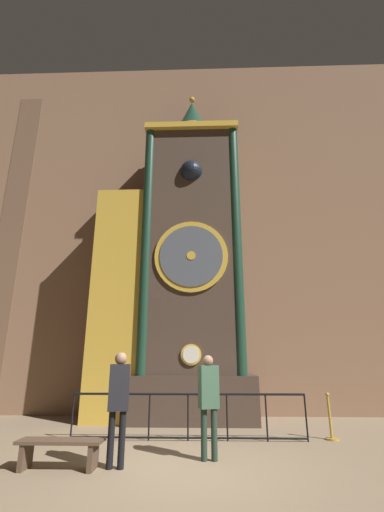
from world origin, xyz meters
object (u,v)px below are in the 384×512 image
object	(u,v)px
clock_tower	(176,266)
visitor_near	(119,396)
visitor_bench	(60,448)
visitor_far	(209,396)
stanchion_post	(330,424)

from	to	relation	value
clock_tower	visitor_near	size ratio (longest dim) A/B	6.07
clock_tower	visitor_bench	world-z (taller)	clock_tower
visitor_far	visitor_bench	size ratio (longest dim) A/B	1.28
visitor_far	stanchion_post	world-z (taller)	visitor_far
visitor_far	stanchion_post	size ratio (longest dim) A/B	1.82
visitor_near	visitor_far	distance (m)	1.60
clock_tower	visitor_bench	size ratio (longest dim) A/B	8.01
visitor_near	stanchion_post	xyz separation A→B (m)	(4.22, 2.20, -0.78)
stanchion_post	visitor_bench	size ratio (longest dim) A/B	0.71
visitor_near	visitor_far	world-z (taller)	visitor_near
visitor_near	visitor_bench	size ratio (longest dim) A/B	1.32
stanchion_post	visitor_bench	distance (m)	5.60
visitor_bench	clock_tower	bearing A→B (deg)	70.79
clock_tower	stanchion_post	xyz separation A→B (m)	(3.62, -2.00, -4.17)
visitor_far	visitor_near	bearing A→B (deg)	178.65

